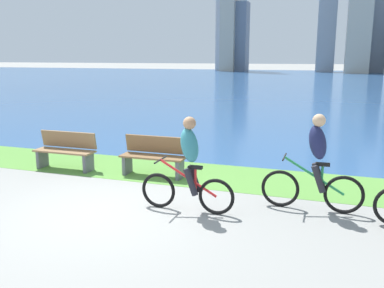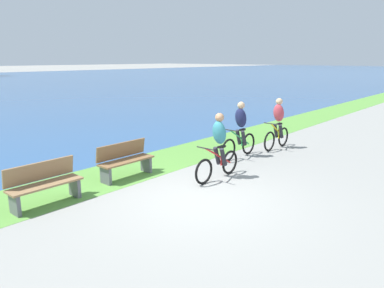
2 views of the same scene
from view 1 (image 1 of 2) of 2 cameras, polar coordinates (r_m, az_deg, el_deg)
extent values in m
plane|color=gray|center=(7.50, -11.76, -9.10)|extent=(300.00, 300.00, 0.00)
cube|color=#59933D|center=(9.83, -3.68, -3.75)|extent=(120.00, 2.00, 0.01)
cube|color=#2D568C|center=(47.51, 14.48, 8.40)|extent=(300.00, 75.11, 0.00)
torus|color=black|center=(7.47, -4.66, -6.39)|extent=(0.64, 0.06, 0.64)
torus|color=black|center=(7.13, 3.37, -7.27)|extent=(0.64, 0.06, 0.64)
cylinder|color=red|center=(7.18, -0.56, -4.71)|extent=(1.05, 0.04, 0.61)
cylinder|color=red|center=(7.16, 0.48, -5.19)|extent=(0.04, 0.04, 0.47)
cube|color=black|center=(7.08, 0.48, -3.23)|extent=(0.24, 0.10, 0.05)
cylinder|color=black|center=(7.29, -4.37, -2.18)|extent=(0.03, 0.52, 0.03)
ellipsoid|color=teal|center=(7.03, -0.34, -0.16)|extent=(0.40, 0.36, 0.65)
sphere|color=#A57A59|center=(6.96, -0.35, 2.90)|extent=(0.22, 0.22, 0.22)
cylinder|color=#26262D|center=(7.08, -0.19, -5.27)|extent=(0.27, 0.11, 0.49)
cylinder|color=#26262D|center=(7.26, 0.32, -4.82)|extent=(0.27, 0.11, 0.49)
torus|color=black|center=(7.64, 12.06, -6.02)|extent=(0.68, 0.06, 0.68)
torus|color=black|center=(7.61, 20.22, -6.59)|extent=(0.68, 0.06, 0.68)
cylinder|color=#268C4C|center=(7.52, 16.45, -4.20)|extent=(1.05, 0.04, 0.63)
cylinder|color=#268C4C|center=(7.53, 17.47, -4.64)|extent=(0.04, 0.04, 0.49)
cube|color=black|center=(7.47, 17.60, -2.69)|extent=(0.24, 0.10, 0.05)
cylinder|color=black|center=(7.48, 12.64, -1.75)|extent=(0.03, 0.52, 0.03)
ellipsoid|color=#1E234C|center=(7.38, 16.95, 0.22)|extent=(0.40, 0.36, 0.65)
sphere|color=#D8AD84|center=(7.32, 17.13, 3.13)|extent=(0.22, 0.22, 0.22)
cylinder|color=#26262D|center=(7.43, 17.04, -4.64)|extent=(0.27, 0.11, 0.49)
cylinder|color=#26262D|center=(7.62, 17.10, -4.23)|extent=(0.27, 0.11, 0.49)
cube|color=brown|center=(9.36, -5.43, -1.77)|extent=(1.50, 0.45, 0.04)
cube|color=brown|center=(9.48, -4.98, -0.04)|extent=(1.50, 0.11, 0.40)
cube|color=#595960|center=(9.17, -1.69, -3.45)|extent=(0.08, 0.37, 0.45)
cube|color=#595960|center=(9.69, -8.92, -2.76)|extent=(0.08, 0.37, 0.45)
cube|color=olive|center=(10.33, -17.20, -0.95)|extent=(1.50, 0.45, 0.04)
cube|color=olive|center=(10.43, -16.67, 0.61)|extent=(1.50, 0.11, 0.40)
cube|color=#595960|center=(10.02, -14.10, -2.49)|extent=(0.08, 0.37, 0.45)
cube|color=#595960|center=(10.77, -19.94, -1.85)|extent=(0.08, 0.37, 0.45)
cube|color=#B7B7BC|center=(81.57, 5.04, 17.15)|extent=(4.02, 3.38, 20.15)
cube|color=#ADA899|center=(77.51, 5.11, 18.67)|extent=(2.54, 2.80, 23.50)
cube|color=slate|center=(78.92, 5.61, 14.25)|extent=(3.01, 3.38, 11.70)
cube|color=slate|center=(78.36, 6.05, 14.45)|extent=(4.40, 3.55, 12.23)
cube|color=#8C939E|center=(77.19, 18.28, 17.04)|extent=(3.01, 3.39, 20.49)
cube|color=slate|center=(75.28, 22.07, 15.94)|extent=(3.34, 4.10, 17.91)
cube|color=#ADA899|center=(72.70, 22.06, 14.56)|extent=(3.63, 4.15, 13.99)
cube|color=#8C939E|center=(77.95, 23.97, 13.94)|extent=(3.30, 4.44, 13.34)
camera|label=2|loc=(9.39, -64.75, 7.11)|focal=33.97mm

